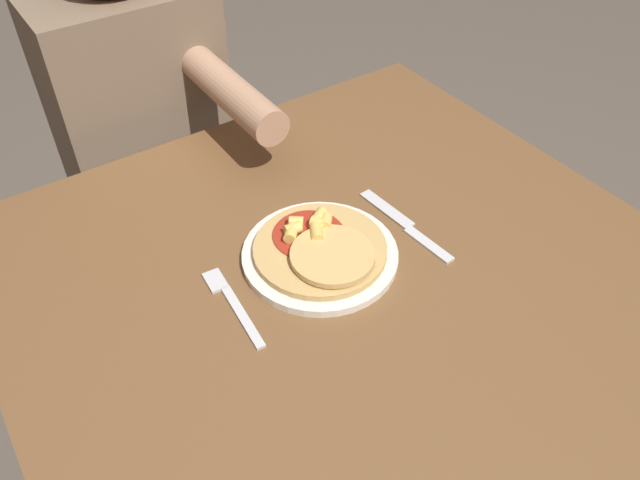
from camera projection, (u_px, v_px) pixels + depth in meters
The scene contains 6 objects.
dining_table at pixel (345, 319), 1.06m from camera, with size 1.03×0.99×0.76m.
plate at pixel (320, 255), 1.01m from camera, with size 0.25×0.25×0.01m.
pizza at pixel (321, 247), 0.99m from camera, with size 0.22×0.22×0.04m.
fork at pixel (231, 302), 0.94m from camera, with size 0.03×0.18×0.00m.
knife at pixel (407, 226), 1.06m from camera, with size 0.03×0.22×0.00m.
person_diner at pixel (145, 123), 1.40m from camera, with size 0.36×0.52×1.20m.
Camera 1 is at (-0.42, -0.54, 1.47)m, focal length 35.00 mm.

